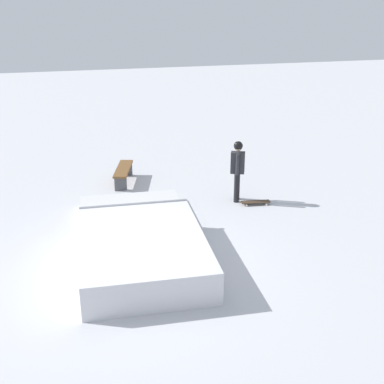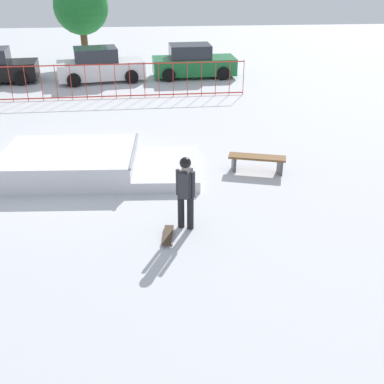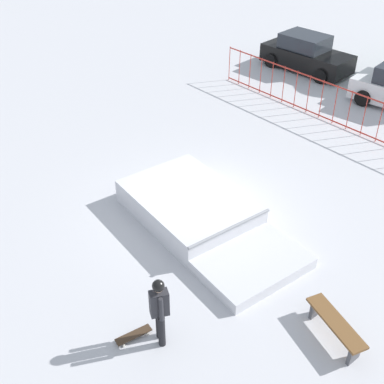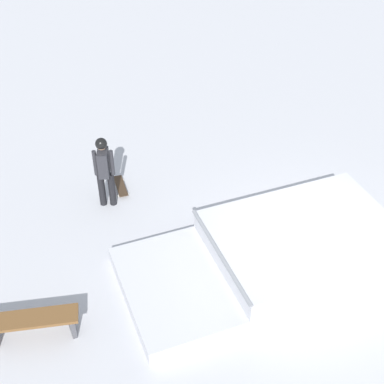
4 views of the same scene
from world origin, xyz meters
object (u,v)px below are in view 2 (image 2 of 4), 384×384
Objects in this scene: park_bench at (257,160)px; parked_car_white at (100,66)px; distant_tree at (81,7)px; skateboard at (168,235)px; parked_car_green at (193,62)px; skater at (186,188)px; skate_ramp at (87,164)px.

parked_car_white reaches higher than park_bench.
skateboard is at bearing -78.06° from distant_tree.
parked_car_green reaches higher than skateboard.
distant_tree is (-1.14, 3.83, 2.32)m from parked_car_white.
park_bench is at bearing 164.99° from skater.
skater reaches higher than parked_car_green.
skater is 18.58m from distant_tree.
parked_car_white is at bearing -144.72° from skater.
park_bench is 0.38× the size of parked_car_white.
distant_tree is (-6.54, 15.07, 2.69)m from park_bench.
parked_car_green is at bearing -4.02° from parked_car_white.
skater is 1.10m from skateboard.
parked_car_white and parked_car_green have the same top height.
skater is at bearing -127.64° from park_bench.
skate_ramp is at bearing -142.11° from skateboard.
skate_ramp is 15.18m from distant_tree.
park_bench reaches higher than skateboard.
skate_ramp is 4.14m from skateboard.
skate_ramp is 1.32× the size of parked_car_green.
distant_tree is at bearing 146.65° from parked_car_green.
skater is 3.71m from park_bench.
parked_car_green reaches higher than park_bench.
skater is 14.70m from parked_car_green.
parked_car_white is 0.96× the size of distant_tree.
distant_tree reaches higher than skate_ramp.
park_bench is 0.39× the size of parked_car_green.
skate_ramp is at bearing 177.03° from park_bench.
skate_ramp is 3.35× the size of park_bench.
skateboard is at bearing -100.03° from parked_car_green.
distant_tree is (-4.31, 17.96, 2.04)m from skater.
parked_car_green is 7.02m from distant_tree.
park_bench is at bearing -89.10° from parked_car_green.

